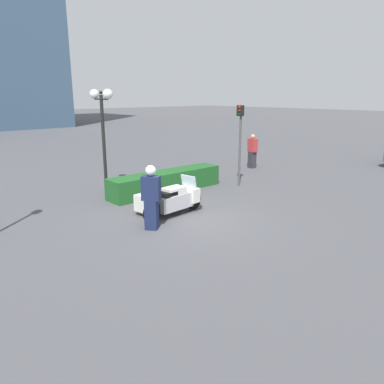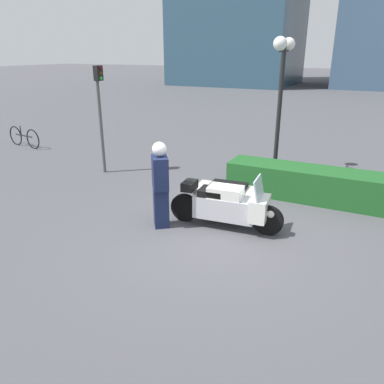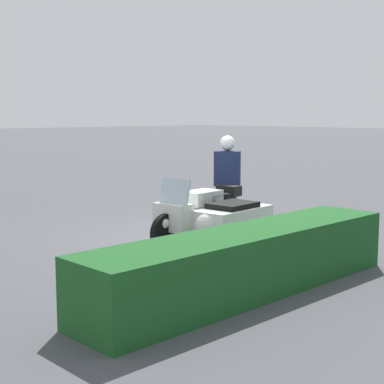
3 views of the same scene
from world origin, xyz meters
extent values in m
plane|color=#4C4C51|center=(0.00, 0.00, 0.00)|extent=(160.00, 160.00, 0.00)
cylinder|color=black|center=(1.00, 0.47, 0.30)|extent=(0.61, 0.15, 0.60)
cylinder|color=black|center=(-0.75, 0.32, 0.30)|extent=(0.61, 0.15, 0.60)
cylinder|color=black|center=(-0.09, 0.96, 0.23)|extent=(0.48, 0.14, 0.47)
cube|color=#B7B7BC|center=(0.13, 0.40, 0.44)|extent=(1.27, 0.56, 0.45)
cube|color=silver|center=(0.13, 0.40, 0.76)|extent=(0.71, 0.49, 0.24)
cube|color=black|center=(-0.15, 0.37, 0.74)|extent=(0.53, 0.47, 0.12)
cube|color=silver|center=(0.82, 0.46, 0.53)|extent=(0.37, 0.64, 0.44)
cube|color=silver|center=(0.77, 0.45, 0.94)|extent=(0.16, 0.60, 0.40)
sphere|color=white|center=(1.04, 0.48, 0.46)|extent=(0.18, 0.18, 0.18)
cube|color=silver|center=(-0.04, 0.96, 0.39)|extent=(1.45, 0.79, 0.50)
sphere|color=silver|center=(0.55, 1.01, 0.42)|extent=(0.48, 0.48, 0.48)
cube|color=black|center=(-0.04, 0.96, 0.68)|extent=(0.81, 0.63, 0.09)
cube|color=black|center=(-0.63, 0.33, 0.81)|extent=(0.27, 0.43, 0.18)
cube|color=#192347|center=(-1.06, -0.10, 0.41)|extent=(0.43, 0.44, 0.82)
cube|color=#192347|center=(-1.06, -0.10, 1.15)|extent=(0.52, 0.56, 0.65)
sphere|color=tan|center=(-1.06, -0.10, 1.58)|extent=(0.22, 0.22, 0.22)
sphere|color=white|center=(-1.06, -0.10, 1.62)|extent=(0.28, 0.28, 0.28)
cube|color=#1E5623|center=(1.74, 2.79, 0.38)|extent=(4.68, 0.92, 0.77)
cylinder|color=black|center=(0.11, 4.40, 1.77)|extent=(0.12, 0.12, 3.54)
cylinder|color=black|center=(0.11, 4.40, 3.39)|extent=(0.05, 0.95, 0.05)
sphere|color=white|center=(0.11, 4.88, 3.56)|extent=(0.35, 0.35, 0.35)
sphere|color=white|center=(0.11, 3.93, 3.56)|extent=(0.35, 0.35, 0.35)
sphere|color=black|center=(0.11, 4.40, 3.62)|extent=(0.12, 0.12, 0.12)
cylinder|color=#4C4C4C|center=(4.49, 1.61, 1.37)|extent=(0.09, 0.09, 2.75)
cube|color=black|center=(4.44, 1.60, 2.95)|extent=(0.18, 0.28, 0.40)
sphere|color=red|center=(4.37, 1.59, 3.08)|extent=(0.11, 0.11, 0.11)
sphere|color=#462D06|center=(4.37, 1.59, 2.95)|extent=(0.11, 0.11, 0.11)
sphere|color=#07350F|center=(4.37, 1.59, 2.82)|extent=(0.11, 0.11, 0.11)
cube|color=#2D2D33|center=(7.81, 3.63, 0.40)|extent=(0.35, 0.38, 0.81)
cube|color=#B23333|center=(7.81, 3.63, 1.13)|extent=(0.38, 0.52, 0.64)
sphere|color=tan|center=(7.81, 3.63, 1.56)|extent=(0.22, 0.22, 0.22)
camera|label=1|loc=(-6.71, -7.95, 3.56)|focal=35.00mm
camera|label=2|loc=(2.59, -6.10, 3.38)|focal=35.00mm
camera|label=3|loc=(7.02, 7.30, 2.15)|focal=55.00mm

